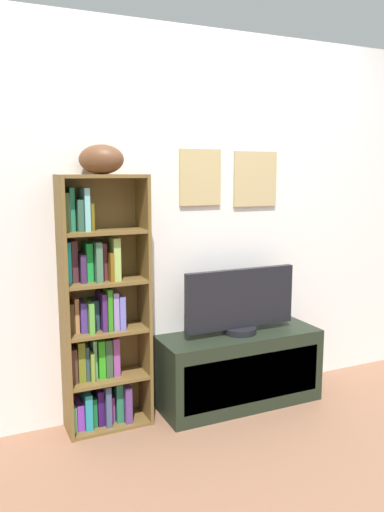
{
  "coord_description": "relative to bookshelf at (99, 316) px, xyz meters",
  "views": [
    {
      "loc": [
        -1.42,
        -1.92,
        1.55
      ],
      "look_at": [
        -0.14,
        0.85,
        1.04
      ],
      "focal_mm": 35.99,
      "sensor_mm": 36.0,
      "label": 1
    }
  ],
  "objects": [
    {
      "name": "football",
      "position": [
        0.03,
        -0.03,
        0.92
      ],
      "size": [
        0.31,
        0.28,
        0.17
      ],
      "primitive_type": "ellipsoid",
      "rotation": [
        0.0,
        0.0,
        -0.58
      ],
      "color": "brown",
      "rests_on": "bookshelf"
    },
    {
      "name": "bookshelf",
      "position": [
        0.0,
        0.0,
        0.0
      ],
      "size": [
        0.51,
        0.24,
        1.53
      ],
      "color": "brown",
      "rests_on": "ground"
    },
    {
      "name": "ground",
      "position": [
        0.68,
        -1.01,
        -0.71
      ],
      "size": [
        5.2,
        5.2,
        0.04
      ],
      "primitive_type": "cube",
      "color": "#8C5F47"
    },
    {
      "name": "back_wall",
      "position": [
        0.69,
        0.12,
        0.53
      ],
      "size": [
        4.8,
        0.08,
        2.44
      ],
      "color": "white",
      "rests_on": "ground"
    },
    {
      "name": "television",
      "position": [
        0.92,
        -0.1,
        0.01
      ],
      "size": [
        0.78,
        0.22,
        0.43
      ],
      "color": "black",
      "rests_on": "tv_stand"
    },
    {
      "name": "tv_stand",
      "position": [
        0.92,
        -0.1,
        -0.45
      ],
      "size": [
        1.09,
        0.38,
        0.49
      ],
      "color": "black",
      "rests_on": "ground"
    }
  ]
}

